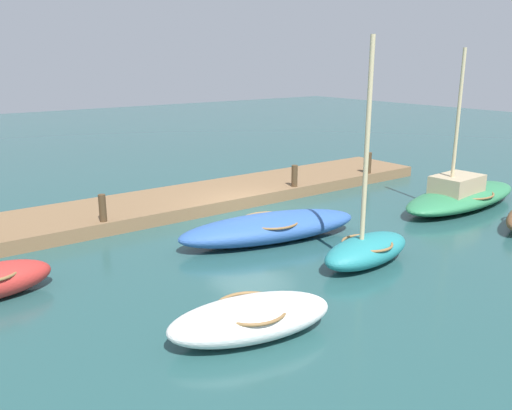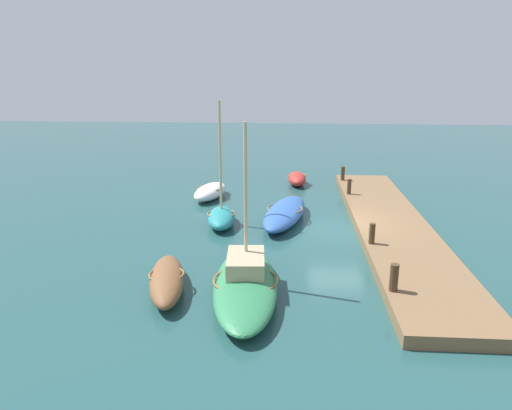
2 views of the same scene
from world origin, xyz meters
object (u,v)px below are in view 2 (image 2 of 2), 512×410
at_px(dinghy_red, 297,179).
at_px(rowboat_brown, 167,280).
at_px(mooring_post_mid_east, 349,187).
at_px(mooring_post_west, 394,278).
at_px(motorboat_blue, 285,213).
at_px(rowboat_teal, 221,216).
at_px(sailboat_green, 245,282).
at_px(mooring_post_east, 343,173).
at_px(rowboat_white, 210,191).
at_px(mooring_post_mid_west, 372,234).

bearing_deg(dinghy_red, rowboat_brown, 160.53).
bearing_deg(mooring_post_mid_east, mooring_post_west, 180.00).
distance_m(motorboat_blue, rowboat_brown, 8.64).
relative_size(rowboat_brown, mooring_post_mid_east, 4.83).
bearing_deg(rowboat_brown, rowboat_teal, -19.39).
xyz_separation_m(rowboat_teal, dinghy_red, (8.26, -3.66, -0.06)).
bearing_deg(mooring_post_west, rowboat_teal, 41.83).
bearing_deg(mooring_post_west, sailboat_green, 86.88).
xyz_separation_m(rowboat_brown, mooring_post_east, (14.78, -7.33, 0.46)).
xyz_separation_m(rowboat_brown, mooring_post_west, (-0.35, -7.33, 0.48)).
height_order(rowboat_teal, dinghy_red, rowboat_teal).
height_order(rowboat_white, mooring_post_mid_east, mooring_post_mid_east).
bearing_deg(rowboat_brown, mooring_post_mid_west, -74.69).
bearing_deg(rowboat_white, sailboat_green, -152.02).
relative_size(rowboat_teal, rowboat_white, 1.62).
bearing_deg(motorboat_blue, mooring_post_mid_west, -126.92).
distance_m(dinghy_red, mooring_post_east, 2.86).
height_order(motorboat_blue, mooring_post_mid_west, mooring_post_mid_west).
bearing_deg(mooring_post_mid_west, mooring_post_mid_east, 0.00).
distance_m(rowboat_brown, mooring_post_mid_east, 13.61).
bearing_deg(rowboat_white, mooring_post_west, -133.63).
distance_m(sailboat_green, mooring_post_mid_west, 6.12).
relative_size(dinghy_red, rowboat_brown, 0.64).
bearing_deg(motorboat_blue, mooring_post_west, -145.23).
distance_m(sailboat_green, dinghy_red, 15.35).
height_order(motorboat_blue, mooring_post_mid_east, mooring_post_mid_east).
distance_m(rowboat_teal, mooring_post_mid_west, 7.16).
height_order(sailboat_green, mooring_post_east, sailboat_green).
distance_m(rowboat_brown, mooring_post_mid_west, 8.28).
bearing_deg(dinghy_red, mooring_post_mid_east, -145.47).
relative_size(rowboat_white, mooring_post_east, 4.15).
relative_size(rowboat_teal, mooring_post_west, 6.46).
height_order(rowboat_white, mooring_post_mid_west, mooring_post_mid_west).
xyz_separation_m(rowboat_white, mooring_post_mid_west, (-7.73, -7.74, 0.43)).
relative_size(motorboat_blue, mooring_post_west, 6.56).
xyz_separation_m(mooring_post_mid_west, mooring_post_east, (10.97, 0.00, 0.01)).
height_order(dinghy_red, motorboat_blue, motorboat_blue).
bearing_deg(rowboat_brown, dinghy_red, -28.83).
distance_m(rowboat_brown, mooring_post_east, 16.51).
bearing_deg(sailboat_green, rowboat_white, 11.00).
height_order(sailboat_green, dinghy_red, sailboat_green).
relative_size(mooring_post_mid_west, mooring_post_mid_east, 0.99).
distance_m(sailboat_green, rowboat_brown, 2.64).
bearing_deg(mooring_post_east, rowboat_teal, 140.77).
bearing_deg(sailboat_green, rowboat_brown, 84.26).
bearing_deg(mooring_post_mid_east, mooring_post_mid_west, 180.00).
bearing_deg(mooring_post_east, dinghy_red, 82.89).
relative_size(sailboat_green, mooring_post_mid_west, 7.67).
relative_size(dinghy_red, motorboat_blue, 0.45).
relative_size(sailboat_green, mooring_post_east, 7.48).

